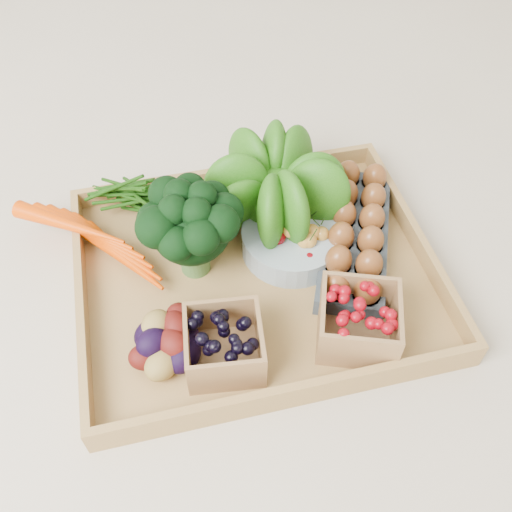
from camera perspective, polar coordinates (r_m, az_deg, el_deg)
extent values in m
plane|color=beige|center=(0.92, 0.00, -2.40)|extent=(4.00, 4.00, 0.00)
cube|color=#AB8247|center=(0.91, 0.00, -2.11)|extent=(0.55, 0.45, 0.01)
sphere|color=#164E0C|center=(0.93, 1.90, 7.34)|extent=(0.17, 0.17, 0.17)
cylinder|color=#8C9EA5|center=(0.92, 3.66, 1.60)|extent=(0.17, 0.17, 0.04)
cube|color=#3A4349|center=(0.94, 9.81, 1.64)|extent=(0.21, 0.31, 0.03)
cube|color=black|center=(0.79, -3.20, -8.84)|extent=(0.12, 0.12, 0.07)
cube|color=maroon|center=(0.82, 10.21, -6.41)|extent=(0.14, 0.14, 0.08)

